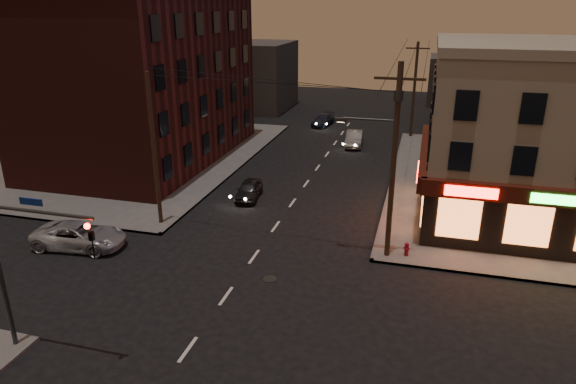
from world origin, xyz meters
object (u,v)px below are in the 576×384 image
(suv_cross, at_px, (79,236))
(fire_hydrant, at_px, (407,248))
(sedan_near, at_px, (249,190))
(sedan_mid, at_px, (354,139))
(sedan_far, at_px, (323,120))

(suv_cross, bearing_deg, fire_hydrant, -84.96)
(sedan_near, relative_size, fire_hydrant, 4.77)
(sedan_near, xyz_separation_m, sedan_mid, (4.97, 15.39, 0.08))
(suv_cross, xyz_separation_m, sedan_near, (6.49, 9.50, -0.09))
(sedan_near, relative_size, sedan_mid, 0.85)
(sedan_mid, relative_size, fire_hydrant, 5.61)
(suv_cross, height_order, sedan_near, suv_cross)
(sedan_near, bearing_deg, fire_hydrant, -35.59)
(sedan_far, height_order, fire_hydrant, sedan_far)
(suv_cross, distance_m, sedan_mid, 27.40)
(suv_cross, height_order, fire_hydrant, suv_cross)
(sedan_far, relative_size, fire_hydrant, 5.44)
(sedan_far, bearing_deg, sedan_mid, -51.68)
(sedan_near, height_order, sedan_mid, sedan_mid)
(sedan_mid, height_order, fire_hydrant, sedan_mid)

